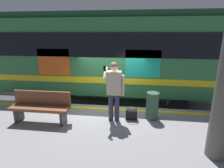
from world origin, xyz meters
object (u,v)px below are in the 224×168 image
train_carriage (104,52)px  trash_bin (152,106)px  passenger (114,87)px  bench (41,106)px  handbag (131,114)px

train_carriage → trash_bin: train_carriage is taller
train_carriage → passenger: 3.41m
passenger → bench: passenger is taller
handbag → trash_bin: bearing=-167.6°
passenger → bench: 2.18m
train_carriage → passenger: bearing=104.9°
handbag → bench: 2.66m
handbag → bench: size_ratio=0.21×
passenger → trash_bin: bearing=-167.0°
passenger → bench: bearing=9.4°
handbag → passenger: bearing=13.6°
train_carriage → bench: (1.22, 3.59, -1.17)m
handbag → trash_bin: (-0.61, -0.13, 0.24)m
trash_bin → passenger: bearing=13.0°
passenger → handbag: bearing=-166.4°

